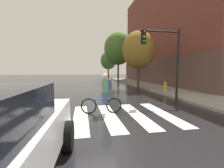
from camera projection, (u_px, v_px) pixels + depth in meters
ground_plane at (89, 117)px, 5.94m from camera, size 120.00×120.00×0.00m
crosswalk_stripes at (81, 118)px, 5.88m from camera, size 7.28×3.67×0.01m
manhole_cover at (55, 142)px, 3.87m from camera, size 0.64×0.64×0.01m
cyclist at (104, 94)px, 6.42m from camera, size 1.71×0.37×1.69m
traffic_light_near at (165, 52)px, 8.83m from camera, size 2.47×0.28×4.20m
fire_hydrant at (165, 86)px, 12.28m from camera, size 0.33×0.22×0.78m
street_tree_near at (139, 50)px, 14.70m from camera, size 3.12×3.12×5.54m
street_tree_mid at (118, 49)px, 22.65m from camera, size 4.14×4.14×7.36m
street_tree_far at (108, 60)px, 30.87m from camera, size 3.13×3.13×5.56m
corner_building at (201, 34)px, 21.68m from camera, size 15.57×21.96×13.78m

